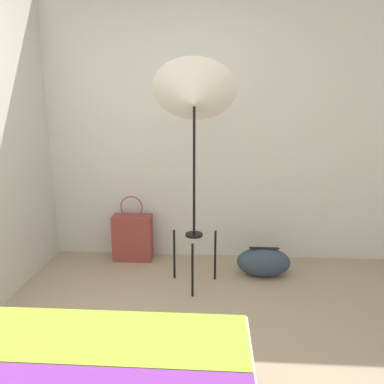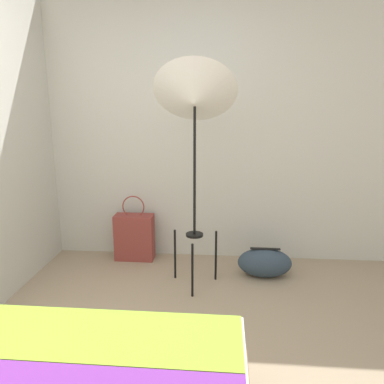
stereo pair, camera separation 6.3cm
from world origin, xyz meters
The scene contains 4 objects.
wall_back centered at (0.00, 2.13, 1.30)m, with size 8.00×0.05×2.60m.
photo_umbrella centered at (0.27, 1.46, 1.57)m, with size 0.67×0.58×1.89m.
tote_bag centered at (-0.37, 1.95, 0.24)m, with size 0.39×0.17×0.66m.
duffel_bag centered at (0.90, 1.67, 0.13)m, with size 0.49×0.27×0.27m.
Camera 1 is at (0.44, -1.54, 1.57)m, focal length 35.00 mm.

